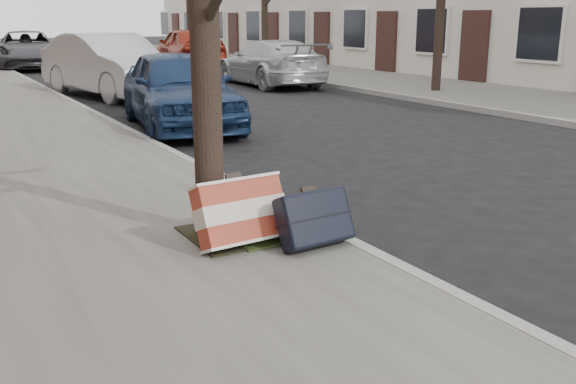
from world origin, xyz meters
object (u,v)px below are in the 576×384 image
suitcase_navy (314,218)px  car_near_mid (110,65)px  suitcase_red (241,212)px  car_near_front (179,89)px

suitcase_navy → car_near_mid: bearing=78.8°
suitcase_red → car_near_mid: (2.09, 11.56, 0.37)m
suitcase_navy → car_near_mid: 11.99m
car_near_front → car_near_mid: (0.18, 5.19, 0.07)m
suitcase_red → suitcase_navy: 0.60m
suitcase_red → suitcase_navy: bearing=-36.0°
suitcase_red → car_near_front: car_near_front is taller
car_near_mid → car_near_front: bearing=-104.3°
car_near_front → car_near_mid: 5.19m
suitcase_navy → car_near_front: bearing=74.6°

